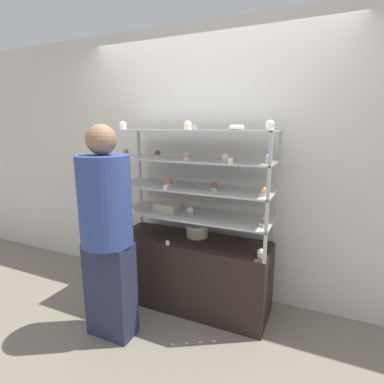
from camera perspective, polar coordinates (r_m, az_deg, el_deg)
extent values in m
plane|color=gray|center=(3.07, 0.00, -20.50)|extent=(20.00, 20.00, 0.00)
cube|color=silver|center=(2.96, 3.09, 5.21)|extent=(8.00, 0.05, 2.60)
cube|color=black|center=(2.91, 0.00, -15.03)|extent=(1.42, 0.48, 0.66)
cube|color=#B7B7BC|center=(3.25, -9.66, -3.62)|extent=(0.02, 0.02, 0.25)
cube|color=#B7B7BC|center=(2.76, 15.54, -6.84)|extent=(0.02, 0.02, 0.25)
cube|color=#B7B7BC|center=(2.90, -14.74, -5.85)|extent=(0.02, 0.02, 0.25)
cube|color=#B7B7BC|center=(2.33, 13.73, -10.35)|extent=(0.02, 0.02, 0.25)
cube|color=silver|center=(2.69, 0.00, -4.21)|extent=(1.42, 0.48, 0.01)
cube|color=#B7B7BC|center=(3.19, -9.82, 0.62)|extent=(0.02, 0.02, 0.25)
cube|color=#B7B7BC|center=(2.69, 15.84, -1.89)|extent=(0.02, 0.02, 0.25)
cube|color=#B7B7BC|center=(2.83, -15.01, -1.12)|extent=(0.02, 0.02, 0.25)
cube|color=#B7B7BC|center=(2.25, 14.05, -4.56)|extent=(0.02, 0.02, 0.25)
cube|color=silver|center=(2.63, 0.00, 0.92)|extent=(1.42, 0.48, 0.01)
cube|color=#B7B7BC|center=(3.15, -9.98, 5.00)|extent=(0.02, 0.02, 0.25)
cube|color=#B7B7BC|center=(2.64, 16.15, 3.29)|extent=(0.02, 0.02, 0.25)
cube|color=#B7B7BC|center=(2.79, -15.29, 3.79)|extent=(0.02, 0.02, 0.25)
cube|color=#B7B7BC|center=(2.19, 14.39, 1.60)|extent=(0.02, 0.02, 0.25)
cube|color=silver|center=(2.60, 0.00, 6.23)|extent=(1.42, 0.48, 0.01)
cube|color=#B7B7BC|center=(3.13, -10.15, 9.46)|extent=(0.02, 0.02, 0.25)
cube|color=#B7B7BC|center=(2.61, 16.47, 8.61)|extent=(0.02, 0.02, 0.25)
cube|color=#B7B7BC|center=(2.76, -15.58, 8.83)|extent=(0.02, 0.02, 0.25)
cube|color=#B7B7BC|center=(2.16, 14.74, 8.01)|extent=(0.02, 0.02, 0.25)
cube|color=silver|center=(2.58, 0.00, 11.66)|extent=(1.42, 0.48, 0.01)
cylinder|color=#DBBC84|center=(2.82, 0.99, -7.56)|extent=(0.20, 0.20, 0.09)
cylinder|color=white|center=(2.80, 0.99, -6.48)|extent=(0.21, 0.21, 0.02)
cube|color=beige|center=(2.77, -4.78, -3.00)|extent=(0.20, 0.16, 0.06)
cube|color=#F4EAB2|center=(2.76, -4.80, -2.29)|extent=(0.21, 0.16, 0.01)
cylinder|color=beige|center=(3.01, -12.32, -7.24)|extent=(0.06, 0.06, 0.02)
sphere|color=silver|center=(3.00, -12.34, -6.72)|extent=(0.06, 0.06, 0.06)
cylinder|color=white|center=(2.47, 12.97, -11.75)|extent=(0.06, 0.06, 0.02)
sphere|color=#F4EAB2|center=(2.46, 13.00, -11.15)|extent=(0.06, 0.06, 0.06)
cube|color=white|center=(2.63, -4.66, -9.66)|extent=(0.04, 0.00, 0.04)
cylinder|color=beige|center=(2.93, -12.63, -2.76)|extent=(0.06, 0.06, 0.03)
sphere|color=silver|center=(2.92, -12.66, -2.18)|extent=(0.06, 0.06, 0.06)
cylinder|color=#CCB28C|center=(2.65, -0.37, -4.03)|extent=(0.06, 0.06, 0.03)
sphere|color=white|center=(2.64, -0.37, -3.40)|extent=(0.06, 0.06, 0.06)
cylinder|color=white|center=(2.41, 13.67, -6.10)|extent=(0.06, 0.06, 0.03)
sphere|color=#8C5B42|center=(2.40, 13.71, -5.40)|extent=(0.06, 0.06, 0.06)
cube|color=white|center=(2.73, -11.25, -3.59)|extent=(0.04, 0.00, 0.04)
cylinder|color=white|center=(2.92, -12.12, 2.12)|extent=(0.06, 0.06, 0.02)
sphere|color=#F4EAB2|center=(2.91, -12.15, 2.67)|extent=(0.06, 0.06, 0.06)
cylinder|color=white|center=(2.67, -4.42, 1.42)|extent=(0.06, 0.06, 0.02)
sphere|color=#E5996B|center=(2.67, -4.43, 2.02)|extent=(0.06, 0.06, 0.06)
cylinder|color=beige|center=(2.49, 4.24, 0.63)|extent=(0.06, 0.06, 0.02)
sphere|color=#8C5B42|center=(2.49, 4.25, 1.27)|extent=(0.06, 0.06, 0.06)
cylinder|color=beige|center=(2.34, 13.37, -0.45)|extent=(0.06, 0.06, 0.02)
sphere|color=#E5996B|center=(2.33, 13.41, 0.23)|extent=(0.06, 0.06, 0.06)
cube|color=white|center=(2.50, -5.09, 0.88)|extent=(0.04, 0.00, 0.04)
cylinder|color=beige|center=(2.89, -12.53, 6.93)|extent=(0.05, 0.05, 0.02)
sphere|color=#E5996B|center=(2.89, -12.55, 7.48)|extent=(0.06, 0.06, 0.06)
cylinder|color=white|center=(2.69, -6.61, 6.76)|extent=(0.05, 0.05, 0.02)
sphere|color=#8C5B42|center=(2.69, -6.62, 7.35)|extent=(0.06, 0.06, 0.06)
cylinder|color=white|center=(2.50, -0.98, 6.40)|extent=(0.05, 0.05, 0.02)
sphere|color=#E5996B|center=(2.49, -0.98, 7.03)|extent=(0.06, 0.06, 0.06)
cylinder|color=#CCB28C|center=(2.36, 6.37, 5.99)|extent=(0.05, 0.05, 0.02)
sphere|color=silver|center=(2.36, 6.39, 6.65)|extent=(0.06, 0.06, 0.06)
cylinder|color=beige|center=(2.34, 14.28, 5.63)|extent=(0.05, 0.05, 0.02)
sphere|color=silver|center=(2.34, 14.31, 6.31)|extent=(0.06, 0.06, 0.06)
cube|color=white|center=(2.24, 7.31, 5.88)|extent=(0.04, 0.00, 0.04)
cylinder|color=white|center=(2.82, -13.00, 11.77)|extent=(0.06, 0.06, 0.02)
sphere|color=white|center=(2.82, -13.03, 12.37)|extent=(0.07, 0.07, 0.07)
cylinder|color=white|center=(2.50, -0.82, 12.04)|extent=(0.06, 0.06, 0.02)
sphere|color=#F4EAB2|center=(2.50, -0.82, 12.72)|extent=(0.07, 0.07, 0.07)
cylinder|color=white|center=(2.34, 14.63, 11.63)|extent=(0.06, 0.06, 0.02)
sphere|color=white|center=(2.34, 14.67, 12.35)|extent=(0.07, 0.07, 0.07)
cube|color=white|center=(2.33, 0.40, 12.27)|extent=(0.04, 0.00, 0.04)
torus|color=#EFE5CC|center=(2.49, 8.51, 12.09)|extent=(0.12, 0.12, 0.04)
cube|color=#282D47|center=(2.60, -15.21, -17.47)|extent=(0.38, 0.21, 0.78)
cylinder|color=#33478C|center=(2.33, -16.22, -1.60)|extent=(0.39, 0.39, 0.68)
sphere|color=#936B4C|center=(2.27, -16.91, 9.55)|extent=(0.22, 0.22, 0.22)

